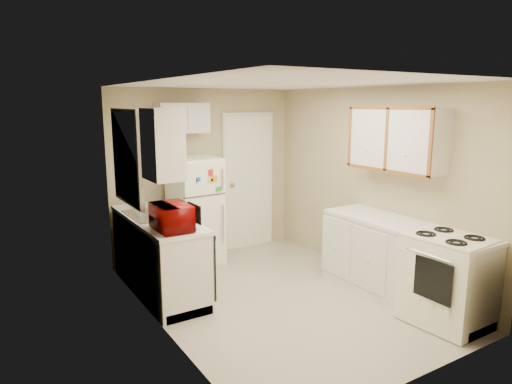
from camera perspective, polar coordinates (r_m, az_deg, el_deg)
floor at (r=5.41m, az=2.86°, el=-12.93°), size 3.80×3.80×0.00m
ceiling at (r=4.94m, az=3.14°, el=13.40°), size 3.80×3.80×0.00m
wall_left at (r=4.41m, az=-12.15°, el=-2.25°), size 3.80×3.80×0.00m
wall_right at (r=5.94m, az=14.17°, el=1.05°), size 3.80×3.80×0.00m
wall_back at (r=6.67m, az=-6.35°, el=2.38°), size 2.80×2.80×0.00m
wall_front at (r=3.69m, az=20.12°, el=-5.31°), size 2.80×2.80×0.00m
left_counter at (r=5.53m, az=-12.07°, el=-7.62°), size 0.60×1.80×0.90m
dishwasher at (r=5.09m, az=-6.66°, el=-8.61°), size 0.03×0.58×0.72m
sink at (r=5.55m, az=-12.77°, el=-3.16°), size 0.54×0.74×0.16m
microwave at (r=4.80m, az=-10.44°, el=-2.96°), size 0.50×0.28×0.33m
soap_bottle at (r=5.86m, az=-14.52°, el=-1.08°), size 0.08×0.08×0.17m
window_blinds at (r=5.34m, az=-15.74°, el=4.23°), size 0.10×0.98×1.08m
upper_cabinet_left at (r=4.57m, az=-11.61°, el=5.86°), size 0.30×0.45×0.70m
refrigerator at (r=6.25m, az=-7.54°, el=-2.49°), size 0.65×0.63×1.49m
cabinet_over_fridge at (r=6.29m, az=-9.24°, el=9.12°), size 0.70×0.30×0.40m
interior_door at (r=6.98m, az=-0.99°, el=1.35°), size 0.86×0.06×2.08m
right_counter at (r=5.39m, az=17.69°, el=-8.41°), size 0.60×2.00×0.90m
stove at (r=5.00m, az=22.65°, el=-10.26°), size 0.66×0.79×0.90m
upper_cabinet_right at (r=5.42m, az=17.16°, el=6.37°), size 0.30×1.20×0.70m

